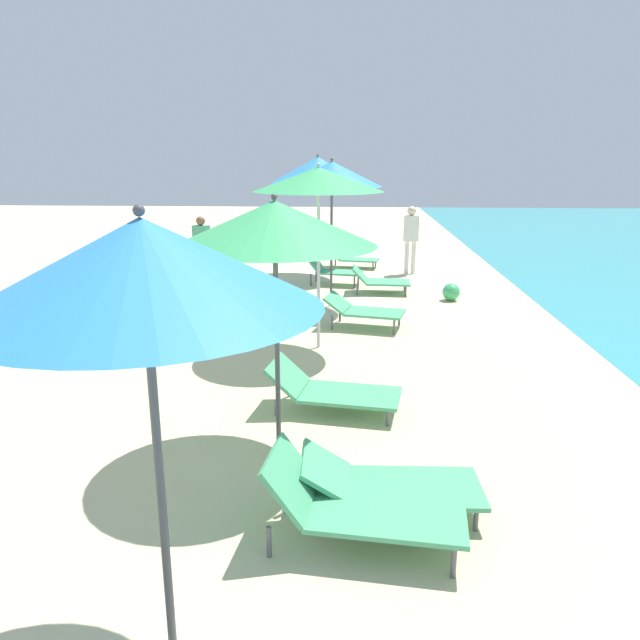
# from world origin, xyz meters

# --- Properties ---
(umbrella_third) EXTENTS (1.80, 1.80, 2.64)m
(umbrella_third) POSITION_xyz_m (-0.42, 6.36, 2.34)
(umbrella_third) COLOR #4C4C51
(umbrella_third) RESTS_ON ground
(lounger_third_shoreside) EXTENTS (1.56, 0.83, 0.71)m
(lounger_third_shoreside) POSITION_xyz_m (0.67, 7.50, 0.33)
(lounger_third_shoreside) COLOR #4CA572
(lounger_third_shoreside) RESTS_ON ground
(umbrella_fourth) EXTENTS (1.90, 1.90, 2.54)m
(umbrella_fourth) POSITION_xyz_m (-0.12, 8.98, 2.27)
(umbrella_fourth) COLOR #4C4C51
(umbrella_fourth) RESTS_ON ground
(lounger_fourth_shoreside) EXTENTS (1.60, 0.90, 0.56)m
(lounger_fourth_shoreside) POSITION_xyz_m (0.36, 9.97, 0.26)
(lounger_fourth_shoreside) COLOR #4CA572
(lounger_fourth_shoreside) RESTS_ON ground
(lounger_fourth_inland) EXTENTS (1.52, 0.70, 0.49)m
(lounger_fourth_inland) POSITION_xyz_m (0.93, 7.95, 0.25)
(lounger_fourth_inland) COLOR #4CA572
(lounger_fourth_inland) RESTS_ON ground
(umbrella_fifth) EXTENTS (1.92, 1.92, 2.79)m
(umbrella_fifth) POSITION_xyz_m (0.06, 12.36, 2.55)
(umbrella_fifth) COLOR silver
(umbrella_fifth) RESTS_ON ground
(lounger_fifth_shoreside) EXTENTS (1.45, 0.93, 0.56)m
(lounger_fifth_shoreside) POSITION_xyz_m (0.76, 13.51, 0.32)
(lounger_fifth_shoreside) COLOR #4CA572
(lounger_fifth_shoreside) RESTS_ON ground
(umbrella_sixth) EXTENTS (1.92, 1.92, 2.86)m
(umbrella_sixth) POSITION_xyz_m (0.14, 15.05, 2.56)
(umbrella_sixth) COLOR #4C4C51
(umbrella_sixth) RESTS_ON ground
(lounger_sixth_shoreside) EXTENTS (1.27, 0.74, 0.57)m
(lounger_sixth_shoreside) POSITION_xyz_m (1.14, 16.32, 0.28)
(lounger_sixth_shoreside) COLOR #4CA572
(lounger_sixth_shoreside) RESTS_ON ground
(umbrella_farthest) EXTENTS (2.28, 2.28, 2.94)m
(umbrella_farthest) POSITION_xyz_m (-0.33, 18.16, 2.57)
(umbrella_farthest) COLOR #4C4C51
(umbrella_farthest) RESTS_ON ground
(lounger_farthest_shoreside) EXTENTS (1.46, 0.81, 0.49)m
(lounger_farthest_shoreside) POSITION_xyz_m (0.51, 19.39, 0.26)
(lounger_farthest_shoreside) COLOR #4CA572
(lounger_farthest_shoreside) RESTS_ON ground
(lounger_farthest_inland) EXTENTS (1.29, 0.81, 0.64)m
(lounger_farthest_inland) POSITION_xyz_m (0.10, 17.12, 0.34)
(lounger_farthest_inland) COLOR #4CA572
(lounger_farthest_inland) RESTS_ON ground
(person_walking_near) EXTENTS (0.42, 0.34, 1.55)m
(person_walking_near) POSITION_xyz_m (-2.99, 17.20, 0.93)
(person_walking_near) COLOR orange
(person_walking_near) RESTS_ON ground
(person_walking_mid) EXTENTS (0.36, 0.23, 1.70)m
(person_walking_mid) POSITION_xyz_m (1.98, 18.60, 1.04)
(person_walking_mid) COLOR silver
(person_walking_mid) RESTS_ON ground
(beach_ball) EXTENTS (0.36, 0.36, 0.36)m
(beach_ball) POSITION_xyz_m (2.59, 15.67, 0.18)
(beach_ball) COLOR #3FB266
(beach_ball) RESTS_ON ground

